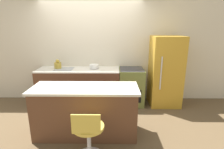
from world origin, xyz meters
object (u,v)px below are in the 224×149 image
object	(u,v)px
stool_chair	(88,136)
kettle	(58,65)
oven_range	(131,86)
mixing_bowl	(94,66)
refrigerator	(165,71)

from	to	relation	value
stool_chair	kettle	world-z (taller)	kettle
oven_range	mixing_bowl	world-z (taller)	mixing_bowl
oven_range	kettle	world-z (taller)	kettle
refrigerator	mixing_bowl	world-z (taller)	refrigerator
refrigerator	stool_chair	world-z (taller)	refrigerator
refrigerator	mixing_bowl	xyz separation A→B (m)	(-1.74, 0.06, 0.11)
oven_range	stool_chair	world-z (taller)	oven_range
refrigerator	mixing_bowl	size ratio (longest dim) A/B	7.68
stool_chair	refrigerator	bearing A→B (deg)	50.56
kettle	oven_range	bearing A→B (deg)	-1.58
refrigerator	mixing_bowl	distance (m)	1.74
oven_range	mixing_bowl	bearing A→B (deg)	176.88
refrigerator	kettle	xyz separation A→B (m)	(-2.63, 0.06, 0.15)
refrigerator	kettle	size ratio (longest dim) A/B	7.51
refrigerator	kettle	bearing A→B (deg)	178.61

